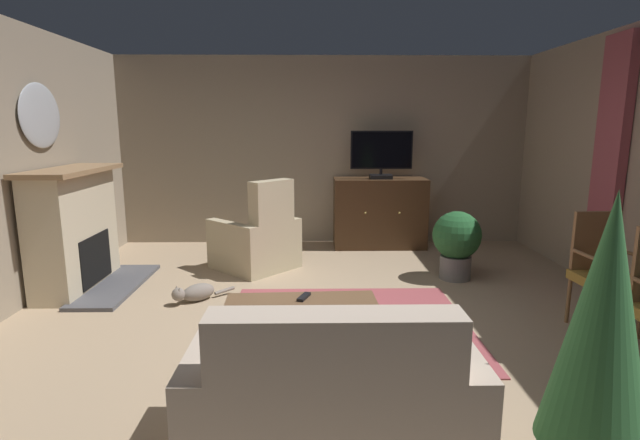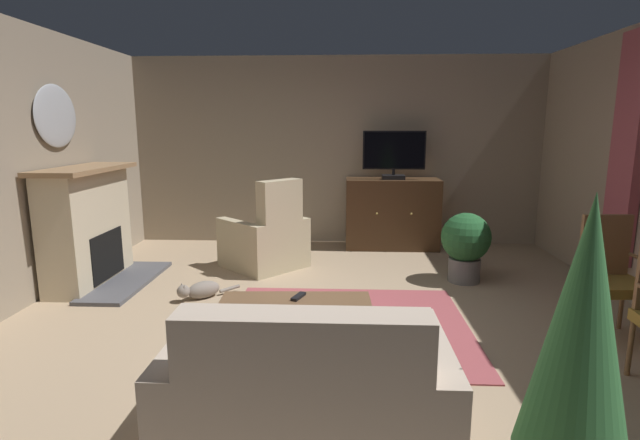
% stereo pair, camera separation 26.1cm
% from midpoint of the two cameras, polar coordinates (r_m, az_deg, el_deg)
% --- Properties ---
extents(ground_plane, '(6.51, 7.07, 0.04)m').
position_cam_midpoint_polar(ground_plane, '(4.26, -0.38, -13.17)').
color(ground_plane, tan).
extents(wall_back, '(6.51, 0.10, 2.71)m').
position_cam_midpoint_polar(wall_back, '(7.18, -0.66, 8.09)').
color(wall_back, gray).
rests_on(wall_back, ground_plane).
extents(curtain_panel_far, '(0.10, 0.44, 2.28)m').
position_cam_midpoint_polar(curtain_panel_far, '(5.74, 30.03, 7.24)').
color(curtain_panel_far, '#A34C56').
extents(rug_central, '(2.12, 1.90, 0.01)m').
position_cam_midpoint_polar(rug_central, '(4.34, 1.50, -12.31)').
color(rug_central, '#9E474C').
rests_on(rug_central, ground_plane).
extents(fireplace, '(0.88, 1.45, 1.30)m').
position_cam_midpoint_polar(fireplace, '(5.81, -28.01, -1.26)').
color(fireplace, '#4C4C51').
rests_on(fireplace, ground_plane).
extents(wall_mirror_oval, '(0.06, 0.76, 0.66)m').
position_cam_midpoint_polar(wall_mirror_oval, '(5.82, -31.29, 10.48)').
color(wall_mirror_oval, '#B2B7BF').
extents(tv_cabinet, '(1.31, 0.57, 0.99)m').
position_cam_midpoint_polar(tv_cabinet, '(6.98, 5.98, 0.66)').
color(tv_cabinet, black).
rests_on(tv_cabinet, ground_plane).
extents(television, '(0.86, 0.20, 0.67)m').
position_cam_midpoint_polar(television, '(6.83, 6.18, 7.83)').
color(television, black).
rests_on(television, tv_cabinet).
extents(coffee_table, '(1.15, 0.62, 0.45)m').
position_cam_midpoint_polar(coffee_table, '(3.58, -4.32, -10.72)').
color(coffee_table, brown).
rests_on(coffee_table, ground_plane).
extents(tv_remote, '(0.11, 0.18, 0.02)m').
position_cam_midpoint_polar(tv_remote, '(3.69, -3.97, -9.07)').
color(tv_remote, black).
rests_on(tv_remote, coffee_table).
extents(sofa_floral, '(1.41, 0.91, 0.95)m').
position_cam_midpoint_polar(sofa_floral, '(2.63, -1.60, -21.16)').
color(sofa_floral, '#C6B29E').
rests_on(sofa_floral, ground_plane).
extents(armchair_facing_sofa, '(1.17, 1.17, 1.11)m').
position_cam_midpoint_polar(armchair_facing_sofa, '(5.96, -8.64, -2.53)').
color(armchair_facing_sofa, tan).
rests_on(armchair_facing_sofa, ground_plane).
extents(side_chair_nearest_door, '(0.48, 0.46, 1.00)m').
position_cam_midpoint_polar(side_chair_nearest_door, '(4.72, 29.05, -5.08)').
color(side_chair_nearest_door, olive).
rests_on(side_chair_nearest_door, ground_plane).
extents(potted_plant_leafy_by_curtain, '(0.49, 0.49, 1.47)m').
position_cam_midpoint_polar(potted_plant_leafy_by_curtain, '(2.49, 27.69, -12.28)').
color(potted_plant_leafy_by_curtain, slate).
rests_on(potted_plant_leafy_by_curtain, ground_plane).
extents(potted_plant_small_fern_corner, '(0.55, 0.55, 0.78)m').
position_cam_midpoint_polar(potted_plant_small_fern_corner, '(5.65, 14.57, -2.39)').
color(potted_plant_small_fern_corner, slate).
rests_on(potted_plant_small_fern_corner, ground_plane).
extents(cat, '(0.56, 0.43, 0.19)m').
position_cam_midpoint_polar(cat, '(5.06, -15.94, -8.25)').
color(cat, gray).
rests_on(cat, ground_plane).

